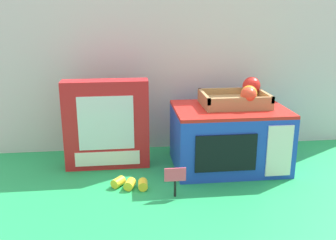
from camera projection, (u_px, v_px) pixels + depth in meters
name	position (u px, v px, depth m)	size (l,w,h in m)	color
ground_plane	(195.00, 165.00, 1.49)	(1.70, 1.70, 0.00)	#219E54
display_back_panel	(186.00, 70.00, 1.62)	(1.61, 0.03, 0.67)	silver
toy_microwave	(229.00, 137.00, 1.45)	(0.41, 0.30, 0.23)	blue
food_groups_crate	(240.00, 97.00, 1.44)	(0.25, 0.20, 0.10)	#A37F51
cookie_set_box	(107.00, 125.00, 1.43)	(0.32, 0.08, 0.34)	red
price_sign	(175.00, 178.00, 1.22)	(0.07, 0.01, 0.10)	black
loose_toy_banana	(130.00, 184.00, 1.29)	(0.13, 0.08, 0.03)	yellow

